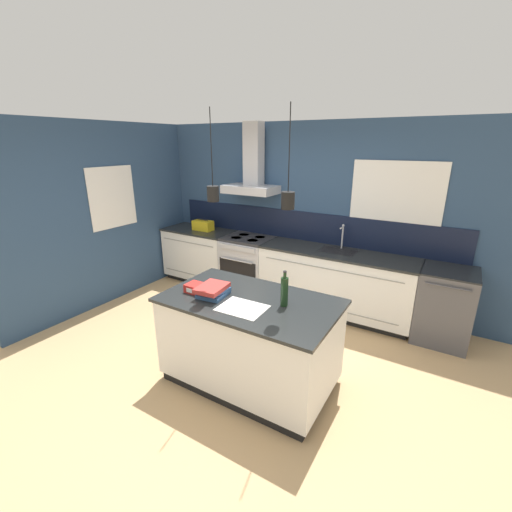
# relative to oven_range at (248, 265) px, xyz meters

# --- Properties ---
(ground_plane) EXTENTS (16.00, 16.00, 0.00)m
(ground_plane) POSITION_rel_oven_range_xyz_m (0.78, -1.69, -0.46)
(ground_plane) COLOR tan
(ground_plane) RESTS_ON ground
(wall_back) EXTENTS (5.60, 2.27, 2.60)m
(wall_back) POSITION_rel_oven_range_xyz_m (0.74, 0.31, 0.90)
(wall_back) COLOR navy
(wall_back) RESTS_ON ground_plane
(wall_left) EXTENTS (0.08, 3.80, 2.60)m
(wall_left) POSITION_rel_oven_range_xyz_m (-1.65, -0.99, 0.85)
(wall_left) COLOR navy
(wall_left) RESTS_ON ground_plane
(counter_run_left) EXTENTS (1.23, 0.64, 0.91)m
(counter_run_left) POSITION_rel_oven_range_xyz_m (-0.98, 0.01, 0.01)
(counter_run_left) COLOR black
(counter_run_left) RESTS_ON ground_plane
(counter_run_sink) EXTENTS (2.12, 0.64, 1.25)m
(counter_run_sink) POSITION_rel_oven_range_xyz_m (1.42, 0.01, 0.01)
(counter_run_sink) COLOR black
(counter_run_sink) RESTS_ON ground_plane
(oven_range) EXTENTS (0.74, 0.66, 0.91)m
(oven_range) POSITION_rel_oven_range_xyz_m (0.00, 0.00, 0.00)
(oven_range) COLOR #B5B5BA
(oven_range) RESTS_ON ground_plane
(dishwasher) EXTENTS (0.60, 0.65, 0.91)m
(dishwasher) POSITION_rel_oven_range_xyz_m (2.78, 0.00, -0.00)
(dishwasher) COLOR #4C4C51
(dishwasher) RESTS_ON ground_plane
(kitchen_island) EXTENTS (1.66, 0.97, 0.91)m
(kitchen_island) POSITION_rel_oven_range_xyz_m (1.19, -1.85, 0.00)
(kitchen_island) COLOR black
(kitchen_island) RESTS_ON ground_plane
(bottle_on_island) EXTENTS (0.07, 0.07, 0.33)m
(bottle_on_island) POSITION_rel_oven_range_xyz_m (1.53, -1.80, 0.60)
(bottle_on_island) COLOR #193319
(bottle_on_island) RESTS_ON kitchen_island
(book_stack) EXTENTS (0.27, 0.33, 0.11)m
(book_stack) POSITION_rel_oven_range_xyz_m (0.85, -1.97, 0.51)
(book_stack) COLOR #335684
(book_stack) RESTS_ON kitchen_island
(red_supply_box) EXTENTS (0.22, 0.16, 0.08)m
(red_supply_box) POSITION_rel_oven_range_xyz_m (0.66, -1.98, 0.50)
(red_supply_box) COLOR red
(red_supply_box) RESTS_ON kitchen_island
(paper_pile) EXTENTS (0.42, 0.33, 0.01)m
(paper_pile) POSITION_rel_oven_range_xyz_m (1.23, -2.04, 0.46)
(paper_pile) COLOR silver
(paper_pile) RESTS_ON kitchen_island
(yellow_toolbox) EXTENTS (0.34, 0.18, 0.19)m
(yellow_toolbox) POSITION_rel_oven_range_xyz_m (-0.89, 0.00, 0.54)
(yellow_toolbox) COLOR gold
(yellow_toolbox) RESTS_ON counter_run_left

